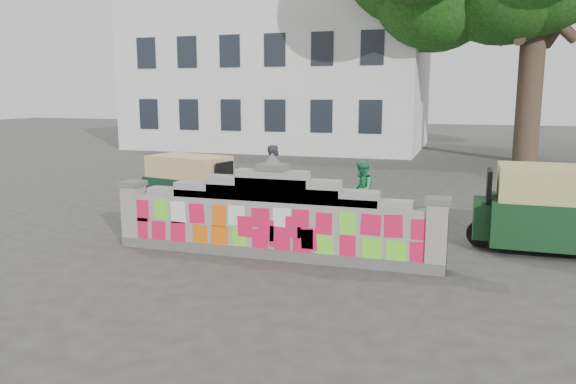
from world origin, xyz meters
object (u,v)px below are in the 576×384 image
object	(u,v)px
cyclist_rider	(275,186)
rickshaw_right	(558,208)
cyclist_bike	(275,199)
rickshaw_left	(192,182)
pedestrian	(361,191)

from	to	relation	value
cyclist_rider	rickshaw_right	xyz separation A→B (m)	(6.31, -1.36, 0.09)
cyclist_bike	rickshaw_right	distance (m)	6.47
cyclist_rider	rickshaw_left	distance (m)	2.41
cyclist_bike	rickshaw_left	distance (m)	2.43
pedestrian	cyclist_bike	bearing A→B (deg)	-86.84
cyclist_bike	rickshaw_left	xyz separation A→B (m)	(-2.41, 0.14, 0.29)
cyclist_bike	pedestrian	xyz separation A→B (m)	(2.15, 0.25, 0.28)
cyclist_rider	pedestrian	size ratio (longest dim) A/B	1.06
rickshaw_left	cyclist_rider	bearing A→B (deg)	9.46
pedestrian	rickshaw_right	world-z (taller)	rickshaw_right
rickshaw_right	rickshaw_left	bearing A→B (deg)	-9.52
rickshaw_left	rickshaw_right	world-z (taller)	rickshaw_right
cyclist_rider	rickshaw_right	bearing A→B (deg)	-114.12
cyclist_rider	pedestrian	world-z (taller)	cyclist_rider
pedestrian	rickshaw_right	size ratio (longest dim) A/B	0.48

